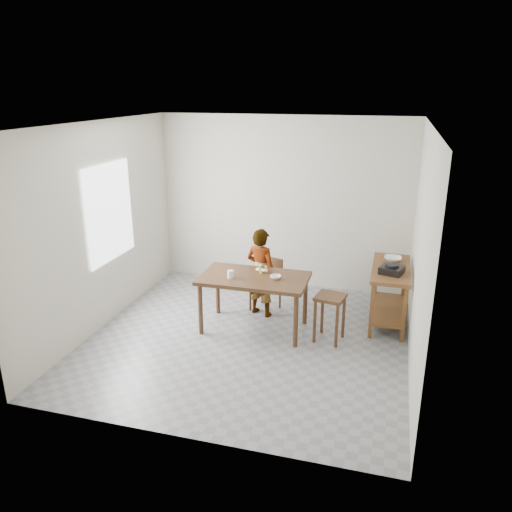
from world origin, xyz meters
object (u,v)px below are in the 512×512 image
(dining_table, at_px, (254,303))
(stool, at_px, (329,318))
(dining_chair, at_px, (265,285))
(child, at_px, (261,272))
(prep_counter, at_px, (389,295))

(dining_table, xyz_separation_m, stool, (1.01, -0.05, -0.07))
(dining_chair, bearing_deg, child, -78.57)
(stool, bearing_deg, dining_chair, 146.27)
(dining_table, bearing_deg, dining_chair, 90.88)
(prep_counter, relative_size, stool, 1.95)
(dining_chair, bearing_deg, dining_table, -70.96)
(dining_table, xyz_separation_m, prep_counter, (1.72, 0.70, 0.03))
(stool, bearing_deg, prep_counter, 46.42)
(prep_counter, height_order, stool, prep_counter)
(child, bearing_deg, dining_chair, -77.19)
(dining_table, relative_size, stool, 2.27)
(child, xyz_separation_m, stool, (1.04, -0.51, -0.33))
(dining_table, height_order, dining_chair, dining_chair)
(prep_counter, relative_size, dining_chair, 1.58)
(dining_chair, height_order, stool, dining_chair)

